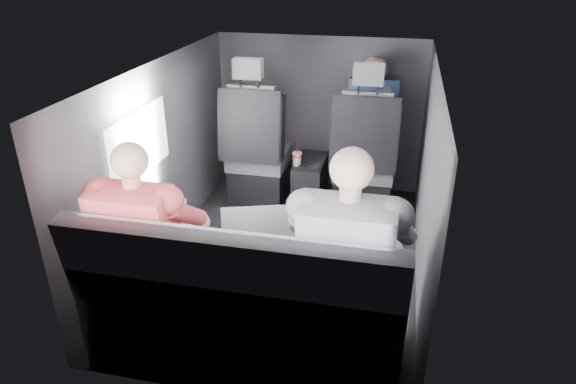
% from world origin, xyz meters
% --- Properties ---
extents(floor, '(2.60, 2.60, 0.00)m').
position_xyz_m(floor, '(0.00, 0.00, 0.00)').
color(floor, black).
rests_on(floor, ground).
extents(ceiling, '(2.60, 2.60, 0.00)m').
position_xyz_m(ceiling, '(0.00, 0.00, 1.35)').
color(ceiling, '#B2B2AD').
rests_on(ceiling, panel_back).
extents(panel_left, '(0.02, 2.60, 1.35)m').
position_xyz_m(panel_left, '(-0.90, 0.00, 0.68)').
color(panel_left, '#56565B').
rests_on(panel_left, floor).
extents(panel_right, '(0.02, 2.60, 1.35)m').
position_xyz_m(panel_right, '(0.90, 0.00, 0.68)').
color(panel_right, '#56565B').
rests_on(panel_right, floor).
extents(panel_front, '(1.80, 0.02, 1.35)m').
position_xyz_m(panel_front, '(0.00, 1.30, 0.68)').
color(panel_front, '#56565B').
rests_on(panel_front, floor).
extents(panel_back, '(1.80, 0.02, 1.35)m').
position_xyz_m(panel_back, '(0.00, -1.30, 0.68)').
color(panel_back, '#56565B').
rests_on(panel_back, floor).
extents(side_window, '(0.02, 0.75, 0.42)m').
position_xyz_m(side_window, '(-0.88, -0.30, 0.90)').
color(side_window, white).
rests_on(side_window, panel_left).
extents(seatbelt, '(0.35, 0.11, 0.59)m').
position_xyz_m(seatbelt, '(0.45, 0.67, 0.80)').
color(seatbelt, black).
rests_on(seatbelt, front_seat_right).
extents(front_seat_left, '(0.52, 0.58, 1.26)m').
position_xyz_m(front_seat_left, '(-0.45, 0.84, 0.40)').
color(front_seat_left, black).
rests_on(front_seat_left, floor).
extents(front_seat_right, '(0.52, 0.58, 1.26)m').
position_xyz_m(front_seat_right, '(0.45, 0.84, 0.40)').
color(front_seat_right, black).
rests_on(front_seat_right, floor).
extents(center_console, '(0.24, 0.48, 0.41)m').
position_xyz_m(center_console, '(0.00, 0.88, 0.20)').
color(center_console, black).
rests_on(center_console, floor).
extents(rear_bench, '(1.60, 0.57, 0.92)m').
position_xyz_m(rear_bench, '(0.00, -1.06, 0.31)').
color(rear_bench, slate).
rests_on(rear_bench, floor).
extents(soda_cup, '(0.08, 0.08, 0.24)m').
position_xyz_m(soda_cup, '(-0.09, 0.75, 0.46)').
color(soda_cup, white).
rests_on(soda_cup, center_console).
extents(laptop_white, '(0.39, 0.41, 0.24)m').
position_xyz_m(laptop_white, '(-0.50, -0.80, 0.63)').
color(laptop_white, silver).
rests_on(laptop_white, passenger_rear_left).
extents(laptop_silver, '(0.44, 0.44, 0.27)m').
position_xyz_m(laptop_silver, '(0.05, -0.78, 0.64)').
color(laptop_silver, silver).
rests_on(laptop_silver, rear_bench).
extents(laptop_black, '(0.32, 0.28, 0.23)m').
position_xyz_m(laptop_black, '(0.56, -0.82, 0.63)').
color(laptop_black, black).
rests_on(laptop_black, passenger_rear_right).
extents(passenger_rear_left, '(0.50, 0.62, 1.22)m').
position_xyz_m(passenger_rear_left, '(-0.51, -0.97, 0.63)').
color(passenger_rear_left, '#37373C').
rests_on(passenger_rear_left, rear_bench).
extents(passenger_rear_right, '(0.53, 0.65, 1.27)m').
position_xyz_m(passenger_rear_right, '(0.51, -0.97, 0.65)').
color(passenger_rear_right, navy).
rests_on(passenger_rear_right, rear_bench).
extents(passenger_front_right, '(0.40, 0.40, 0.81)m').
position_xyz_m(passenger_front_right, '(0.47, 1.10, 0.75)').
color(passenger_front_right, navy).
rests_on(passenger_front_right, front_seat_right).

